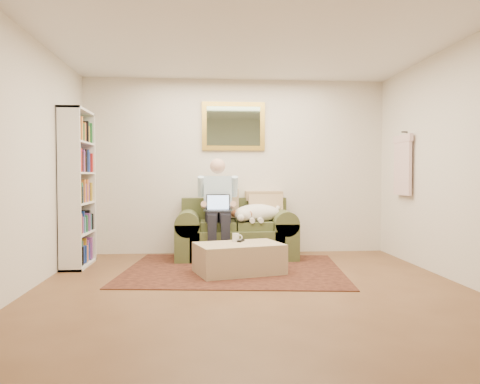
{
  "coord_description": "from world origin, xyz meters",
  "views": [
    {
      "loc": [
        -0.49,
        -4.52,
        1.16
      ],
      "look_at": [
        -0.02,
        1.49,
        0.95
      ],
      "focal_mm": 35.0,
      "sensor_mm": 36.0,
      "label": 1
    }
  ],
  "objects": [
    {
      "name": "coffee_mug",
      "position": [
        -0.1,
        1.13,
        0.41
      ],
      "size": [
        0.08,
        0.08,
        0.1
      ],
      "primitive_type": "cylinder",
      "color": "white",
      "rests_on": "ottoman"
    },
    {
      "name": "ottoman",
      "position": [
        -0.07,
        0.97,
        0.18
      ],
      "size": [
        1.12,
        0.87,
        0.36
      ],
      "primitive_type": "cube",
      "rotation": [
        0.0,
        0.0,
        0.27
      ],
      "color": "tan",
      "rests_on": "room_shell"
    },
    {
      "name": "sofa",
      "position": [
        -0.04,
        2.04,
        0.29
      ],
      "size": [
        1.67,
        0.85,
        1.0
      ],
      "color": "#434524",
      "rests_on": "room_shell"
    },
    {
      "name": "sleeping_dog",
      "position": [
        0.26,
        1.96,
        0.64
      ],
      "size": [
        0.69,
        0.43,
        0.26
      ],
      "primitive_type": null,
      "color": "white",
      "rests_on": "sofa"
    },
    {
      "name": "wall_mirror",
      "position": [
        -0.04,
        2.47,
        1.9
      ],
      "size": [
        0.94,
        0.04,
        0.72
      ],
      "color": "gold",
      "rests_on": "room_shell"
    },
    {
      "name": "tv_remote",
      "position": [
        -0.04,
        1.13,
        0.37
      ],
      "size": [
        0.11,
        0.16,
        0.02
      ],
      "primitive_type": "cube",
      "rotation": [
        0.0,
        0.0,
        -0.41
      ],
      "color": "black",
      "rests_on": "ottoman"
    },
    {
      "name": "laptop",
      "position": [
        -0.29,
        1.83,
        0.74
      ],
      "size": [
        0.32,
        0.26,
        0.23
      ],
      "color": "black",
      "rests_on": "seated_man"
    },
    {
      "name": "rug",
      "position": [
        -0.12,
        1.19,
        0.01
      ],
      "size": [
        2.84,
        2.38,
        0.01
      ],
      "primitive_type": "cube",
      "rotation": [
        0.0,
        0.0,
        -0.11
      ],
      "color": "black",
      "rests_on": "room_shell"
    },
    {
      "name": "hanging_shirt",
      "position": [
        2.19,
        1.6,
        1.35
      ],
      "size": [
        0.06,
        0.52,
        0.9
      ],
      "primitive_type": null,
      "color": "beige",
      "rests_on": "room_shell"
    },
    {
      "name": "bookshelf",
      "position": [
        -2.1,
        1.6,
        1.0
      ],
      "size": [
        0.28,
        0.8,
        2.0
      ],
      "primitive_type": null,
      "color": "white",
      "rests_on": "room_shell"
    },
    {
      "name": "seated_man",
      "position": [
        -0.29,
        1.89,
        0.7
      ],
      "size": [
        0.55,
        0.79,
        1.4
      ],
      "primitive_type": null,
      "color": "#8CC1D8",
      "rests_on": "sofa"
    },
    {
      "name": "room_shell",
      "position": [
        0.0,
        0.35,
        1.3
      ],
      "size": [
        4.51,
        5.0,
        2.61
      ],
      "color": "brown",
      "rests_on": "ground"
    }
  ]
}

